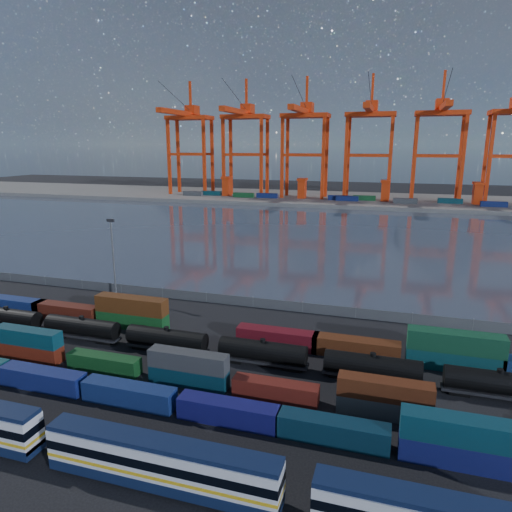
# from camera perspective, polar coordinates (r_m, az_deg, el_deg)

# --- Properties ---
(ground) EXTENTS (700.00, 700.00, 0.00)m
(ground) POSITION_cam_1_polar(r_m,az_deg,el_deg) (67.24, -7.75, -14.24)
(ground) COLOR black
(ground) RESTS_ON ground
(harbor_water) EXTENTS (700.00, 700.00, 0.00)m
(harbor_water) POSITION_cam_1_polar(r_m,az_deg,el_deg) (163.73, 7.72, 2.58)
(harbor_water) COLOR #343B4B
(harbor_water) RESTS_ON ground
(far_quay) EXTENTS (700.00, 70.00, 2.00)m
(far_quay) POSITION_cam_1_polar(r_m,az_deg,el_deg) (266.61, 11.49, 6.94)
(far_quay) COLOR #514F4C
(far_quay) RESTS_ON ground
(distant_mountains) EXTENTS (2470.00, 1100.00, 520.00)m
(distant_mountains) POSITION_cam_1_polar(r_m,az_deg,el_deg) (1664.80, 19.36, 19.56)
(distant_mountains) COLOR #1E2630
(distant_mountains) RESTS_ON ground
(passenger_train) EXTENTS (75.28, 2.87, 4.93)m
(passenger_train) POSITION_cam_1_polar(r_m,az_deg,el_deg) (47.58, -11.82, -24.05)
(passenger_train) COLOR silver
(passenger_train) RESTS_ON ground
(container_row_south) EXTENTS (141.18, 2.47, 5.27)m
(container_row_south) POSITION_cam_1_polar(r_m,az_deg,el_deg) (56.43, -6.35, -17.75)
(container_row_south) COLOR #393A3D
(container_row_south) RESTS_ON ground
(container_row_mid) EXTENTS (140.72, 2.23, 4.76)m
(container_row_mid) POSITION_cam_1_polar(r_m,az_deg,el_deg) (66.14, -13.48, -12.99)
(container_row_mid) COLOR #404245
(container_row_mid) RESTS_ON ground
(container_row_north) EXTENTS (142.38, 2.66, 5.68)m
(container_row_north) POSITION_cam_1_polar(r_m,az_deg,el_deg) (74.74, -0.38, -9.48)
(container_row_north) COLOR navy
(container_row_north) RESTS_ON ground
(tanker_string) EXTENTS (121.89, 2.88, 4.11)m
(tanker_string) POSITION_cam_1_polar(r_m,az_deg,el_deg) (76.93, -16.25, -9.26)
(tanker_string) COLOR black
(tanker_string) RESTS_ON ground
(waterfront_fence) EXTENTS (160.12, 0.12, 2.20)m
(waterfront_fence) POSITION_cam_1_polar(r_m,az_deg,el_deg) (90.81, -0.37, -5.81)
(waterfront_fence) COLOR #595B5E
(waterfront_fence) RESTS_ON ground
(yard_light_mast) EXTENTS (1.60, 0.40, 16.60)m
(yard_light_mast) POSITION_cam_1_polar(r_m,az_deg,el_deg) (99.62, -17.44, 0.29)
(yard_light_mast) COLOR slate
(yard_light_mast) RESTS_ON ground
(gantry_cranes) EXTENTS (201.01, 49.93, 67.62)m
(gantry_cranes) POSITION_cam_1_polar(r_m,az_deg,el_deg) (259.15, 10.06, 15.78)
(gantry_cranes) COLOR red
(gantry_cranes) RESTS_ON ground
(quay_containers) EXTENTS (172.58, 10.99, 2.60)m
(quay_containers) POSITION_cam_1_polar(r_m,az_deg,el_deg) (253.33, 8.69, 7.24)
(quay_containers) COLOR navy
(quay_containers) RESTS_ON far_quay
(straddle_carriers) EXTENTS (140.00, 7.00, 11.10)m
(straddle_carriers) POSITION_cam_1_polar(r_m,az_deg,el_deg) (256.27, 10.77, 8.25)
(straddle_carriers) COLOR red
(straddle_carriers) RESTS_ON far_quay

